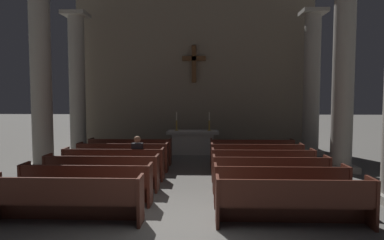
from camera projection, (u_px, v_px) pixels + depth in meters
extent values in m
plane|color=#66635E|center=(179.00, 224.00, 6.52)|extent=(80.00, 80.00, 0.00)
cube|color=#4C2319|center=(67.00, 202.00, 6.57)|extent=(2.84, 0.40, 0.05)
cube|color=#4C2319|center=(62.00, 191.00, 6.33)|extent=(2.84, 0.05, 0.50)
cube|color=#4C2319|center=(71.00, 210.00, 6.77)|extent=(2.84, 0.04, 0.40)
cube|color=#4C2319|center=(141.00, 200.00, 6.50)|extent=(0.06, 0.50, 0.95)
cube|color=#4C2319|center=(87.00, 186.00, 7.72)|extent=(2.84, 0.40, 0.05)
cube|color=#4C2319|center=(84.00, 176.00, 7.47)|extent=(2.84, 0.05, 0.50)
cube|color=#4C2319|center=(90.00, 193.00, 7.91)|extent=(2.84, 0.04, 0.40)
cube|color=#4C2319|center=(150.00, 185.00, 7.64)|extent=(0.06, 0.50, 0.95)
cube|color=#4C2319|center=(25.00, 183.00, 7.74)|extent=(0.06, 0.50, 0.95)
cube|color=#4C2319|center=(102.00, 174.00, 8.86)|extent=(2.84, 0.40, 0.05)
cube|color=#4C2319|center=(100.00, 166.00, 8.62)|extent=(2.84, 0.05, 0.50)
cube|color=#4C2319|center=(105.00, 181.00, 9.05)|extent=(2.84, 0.04, 0.40)
cube|color=#4C2319|center=(157.00, 173.00, 8.78)|extent=(0.06, 0.50, 0.95)
cube|color=#4C2319|center=(48.00, 172.00, 8.89)|extent=(0.06, 0.50, 0.95)
cube|color=#4C2319|center=(114.00, 165.00, 10.00)|extent=(2.84, 0.40, 0.05)
cube|color=#4C2319|center=(112.00, 158.00, 9.76)|extent=(2.84, 0.05, 0.50)
cube|color=#4C2319|center=(116.00, 172.00, 10.20)|extent=(2.84, 0.04, 0.40)
cube|color=#4C2319|center=(163.00, 164.00, 9.93)|extent=(0.06, 0.50, 0.95)
cube|color=#4C2319|center=(66.00, 164.00, 10.03)|extent=(0.06, 0.50, 0.95)
cube|color=#4C2319|center=(123.00, 158.00, 11.15)|extent=(2.84, 0.40, 0.05)
cube|color=#4C2319|center=(122.00, 151.00, 10.90)|extent=(2.84, 0.05, 0.50)
cube|color=#4C2319|center=(125.00, 164.00, 11.34)|extent=(2.84, 0.04, 0.40)
cube|color=#4C2319|center=(167.00, 157.00, 11.07)|extent=(0.06, 0.50, 0.95)
cube|color=#4C2319|center=(80.00, 157.00, 11.18)|extent=(0.06, 0.50, 0.95)
cube|color=#4C2319|center=(131.00, 153.00, 12.29)|extent=(2.84, 0.40, 0.05)
cube|color=#4C2319|center=(129.00, 146.00, 12.05)|extent=(2.84, 0.05, 0.50)
cube|color=#4C2319|center=(132.00, 158.00, 12.48)|extent=(2.84, 0.04, 0.40)
cube|color=#4C2319|center=(170.00, 152.00, 12.21)|extent=(0.06, 0.50, 0.95)
cube|color=#4C2319|center=(91.00, 151.00, 12.32)|extent=(0.06, 0.50, 0.95)
cube|color=#4C2319|center=(293.00, 204.00, 6.41)|extent=(2.84, 0.40, 0.05)
cube|color=#4C2319|center=(297.00, 193.00, 6.17)|extent=(2.84, 0.05, 0.50)
cube|color=#4C2319|center=(291.00, 212.00, 6.61)|extent=(2.84, 0.04, 0.40)
cube|color=#4C2319|center=(217.00, 201.00, 6.44)|extent=(0.06, 0.50, 0.95)
cube|color=#4C2319|center=(371.00, 203.00, 6.34)|extent=(0.06, 0.50, 0.95)
cube|color=#4C2319|center=(280.00, 188.00, 7.56)|extent=(2.84, 0.40, 0.05)
cube|color=#4C2319|center=(282.00, 178.00, 7.31)|extent=(2.84, 0.05, 0.50)
cube|color=#4C2319|center=(278.00, 195.00, 7.75)|extent=(2.84, 0.04, 0.40)
cube|color=#4C2319|center=(215.00, 185.00, 7.59)|extent=(0.06, 0.50, 0.95)
cube|color=#4C2319|center=(346.00, 186.00, 7.48)|extent=(0.06, 0.50, 0.95)
cube|color=#4C2319|center=(270.00, 176.00, 8.70)|extent=(2.84, 0.40, 0.05)
cube|color=#4C2319|center=(272.00, 167.00, 8.46)|extent=(2.84, 0.05, 0.50)
cube|color=#4C2319|center=(269.00, 183.00, 8.90)|extent=(2.84, 0.04, 0.40)
cube|color=#4C2319|center=(214.00, 174.00, 8.73)|extent=(0.06, 0.50, 0.95)
cube|color=#4C2319|center=(327.00, 175.00, 8.62)|extent=(0.06, 0.50, 0.95)
cube|color=#4C2319|center=(262.00, 167.00, 9.84)|extent=(2.84, 0.40, 0.05)
cube|color=#4C2319|center=(264.00, 159.00, 9.60)|extent=(2.84, 0.05, 0.50)
cube|color=#4C2319|center=(261.00, 173.00, 10.04)|extent=(2.84, 0.04, 0.40)
cube|color=#4C2319|center=(213.00, 165.00, 9.87)|extent=(0.06, 0.50, 0.95)
cube|color=#4C2319|center=(313.00, 165.00, 9.77)|extent=(0.06, 0.50, 0.95)
cube|color=#4C2319|center=(256.00, 159.00, 10.99)|extent=(2.84, 0.40, 0.05)
cube|color=#4C2319|center=(257.00, 152.00, 10.74)|extent=(2.84, 0.05, 0.50)
cube|color=#4C2319|center=(255.00, 165.00, 11.18)|extent=(2.84, 0.04, 0.40)
cube|color=#4C2319|center=(212.00, 158.00, 11.02)|extent=(0.06, 0.50, 0.95)
cube|color=#4C2319|center=(301.00, 158.00, 10.91)|extent=(0.06, 0.50, 0.95)
cube|color=#4C2319|center=(251.00, 153.00, 12.13)|extent=(2.84, 0.40, 0.05)
cube|color=#4C2319|center=(252.00, 147.00, 11.89)|extent=(2.84, 0.05, 0.50)
cube|color=#4C2319|center=(251.00, 159.00, 12.33)|extent=(2.84, 0.04, 0.40)
cube|color=#4C2319|center=(211.00, 152.00, 12.16)|extent=(0.06, 0.50, 0.95)
cube|color=#4C2319|center=(292.00, 152.00, 12.05)|extent=(0.06, 0.50, 0.95)
cube|color=#9E998E|center=(44.00, 166.00, 11.53)|extent=(0.95, 0.95, 0.20)
cylinder|color=#9E998E|center=(41.00, 82.00, 11.33)|extent=(0.68, 0.68, 5.89)
cube|color=#9E998E|center=(340.00, 168.00, 11.17)|extent=(0.95, 0.95, 0.20)
cylinder|color=#9E998E|center=(343.00, 82.00, 10.97)|extent=(0.68, 0.68, 5.89)
cube|color=#9E998E|center=(79.00, 151.00, 14.75)|extent=(0.95, 0.95, 0.20)
cylinder|color=#9E998E|center=(77.00, 85.00, 14.55)|extent=(0.68, 0.68, 5.89)
cube|color=#9E998E|center=(76.00, 14.00, 14.34)|extent=(1.01, 1.01, 0.16)
cube|color=#9E998E|center=(310.00, 152.00, 14.39)|extent=(0.95, 0.95, 0.20)
cylinder|color=#9E998E|center=(312.00, 85.00, 14.19)|extent=(0.68, 0.68, 5.89)
cube|color=#9E998E|center=(313.00, 12.00, 13.98)|extent=(1.01, 1.01, 0.16)
cube|color=#BCB7AD|center=(193.00, 144.00, 14.48)|extent=(1.76, 0.72, 0.88)
cube|color=#BCB7AD|center=(193.00, 132.00, 14.45)|extent=(2.20, 0.90, 0.12)
cube|color=silver|center=(193.00, 131.00, 14.44)|extent=(2.09, 0.86, 0.01)
cylinder|color=#B79338|center=(177.00, 130.00, 14.47)|extent=(0.16, 0.16, 0.02)
cylinder|color=#B79338|center=(177.00, 125.00, 14.45)|extent=(0.07, 0.07, 0.44)
cylinder|color=silver|center=(177.00, 116.00, 14.43)|extent=(0.04, 0.04, 0.36)
cylinder|color=#B79338|center=(209.00, 130.00, 14.42)|extent=(0.16, 0.16, 0.02)
cylinder|color=#B79338|center=(209.00, 126.00, 14.40)|extent=(0.07, 0.07, 0.44)
cylinder|color=silver|center=(209.00, 116.00, 14.37)|extent=(0.04, 0.04, 0.36)
cube|color=gray|center=(194.00, 72.00, 15.93)|extent=(11.09, 0.25, 7.23)
cube|color=brown|center=(194.00, 64.00, 15.68)|extent=(0.20, 0.20, 1.71)
cube|color=brown|center=(194.00, 59.00, 15.66)|extent=(1.09, 0.20, 0.20)
cube|color=#26262B|center=(139.00, 171.00, 10.17)|extent=(0.24, 0.14, 0.45)
cube|color=#26262B|center=(138.00, 163.00, 10.02)|extent=(0.28, 0.36, 0.12)
cube|color=black|center=(137.00, 152.00, 9.87)|extent=(0.32, 0.20, 0.54)
sphere|color=#9E7051|center=(137.00, 139.00, 9.84)|extent=(0.20, 0.20, 0.20)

